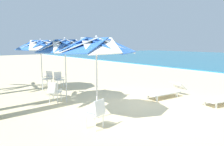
% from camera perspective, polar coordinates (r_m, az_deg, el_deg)
% --- Properties ---
extents(ground_plane, '(80.00, 80.00, 0.00)m').
position_cam_1_polar(ground_plane, '(8.87, 8.27, -8.12)').
color(ground_plane, beige).
extents(beach_umbrella_0, '(2.49, 2.49, 2.68)m').
position_cam_1_polar(beach_umbrella_0, '(6.81, -4.14, 7.08)').
color(beach_umbrella_0, silver).
rests_on(beach_umbrella_0, ground).
extents(plastic_chair_0, '(0.56, 0.54, 0.87)m').
position_cam_1_polar(plastic_chair_0, '(6.25, -4.18, -10.23)').
color(plastic_chair_0, white).
rests_on(plastic_chair_0, ground).
extents(beach_umbrella_1, '(2.48, 2.48, 2.67)m').
position_cam_1_polar(beach_umbrella_1, '(8.88, -12.33, 6.89)').
color(beach_umbrella_1, silver).
rests_on(beach_umbrella_1, ground).
extents(plastic_chair_1, '(0.63, 0.63, 0.87)m').
position_cam_1_polar(plastic_chair_1, '(9.13, -15.01, -4.63)').
color(plastic_chair_1, white).
rests_on(plastic_chair_1, ground).
extents(beach_umbrella_2, '(2.53, 2.53, 2.66)m').
position_cam_1_polar(beach_umbrella_2, '(11.49, -18.34, 6.92)').
color(beach_umbrella_2, silver).
rests_on(beach_umbrella_2, ground).
extents(plastic_chair_2, '(0.47, 0.45, 0.87)m').
position_cam_1_polar(plastic_chair_2, '(12.23, -13.92, -1.43)').
color(plastic_chair_2, white).
rests_on(plastic_chair_2, ground).
extents(plastic_chair_3, '(0.60, 0.62, 0.87)m').
position_cam_1_polar(plastic_chair_3, '(12.65, -16.61, -1.23)').
color(plastic_chair_3, white).
rests_on(plastic_chair_3, ground).
extents(sun_lounger_1, '(0.80, 2.19, 0.62)m').
position_cam_1_polar(sun_lounger_1, '(10.07, 14.14, -4.69)').
color(sun_lounger_1, white).
rests_on(sun_lounger_1, ground).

